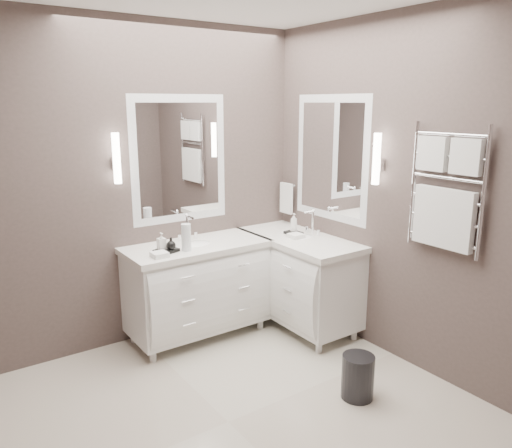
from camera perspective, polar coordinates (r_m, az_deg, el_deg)
floor at (r=3.51m, az=-3.20°, el=-21.73°), size 3.20×3.00×0.01m
wall_back at (r=4.27m, az=-14.15°, el=4.15°), size 3.20×0.01×2.70m
wall_front at (r=1.88m, az=21.36°, el=-8.41°), size 3.20×0.01×2.70m
wall_right at (r=4.00m, az=16.52°, el=3.36°), size 0.01×3.00×2.70m
vanity_back at (r=4.43m, az=-6.71°, el=-6.80°), size 1.24×0.59×0.97m
vanity_right at (r=4.63m, az=4.86°, el=-5.81°), size 0.59×1.24×0.97m
mirror_back at (r=4.41m, az=-8.73°, el=7.31°), size 0.90×0.02×1.10m
mirror_right at (r=4.49m, az=8.56°, el=7.44°), size 0.02×0.90×1.10m
sconce_back at (r=4.12m, az=-15.64°, el=7.13°), size 0.06×0.06×0.40m
sconce_right at (r=4.04m, az=13.60°, el=7.13°), size 0.06×0.06×0.40m
towel_bar_corner at (r=4.94m, az=3.49°, el=3.04°), size 0.03×0.22×0.30m
towel_ladder at (r=3.71m, az=20.83°, el=2.94°), size 0.06×0.58×0.90m
waste_bin at (r=3.73m, az=11.55°, el=-16.73°), size 0.30×0.30×0.32m
amenity_tray_back at (r=4.10m, az=-10.21°, el=-3.02°), size 0.21×0.17×0.03m
amenity_tray_right at (r=4.60m, az=4.32°, el=-1.03°), size 0.12×0.16×0.02m
water_bottle at (r=4.10m, az=-7.97°, el=-1.53°), size 0.10×0.10×0.22m
soap_bottle_a at (r=4.09m, az=-10.76°, el=-1.93°), size 0.06×0.06×0.14m
soap_bottle_b at (r=4.07m, az=-9.69°, el=-2.21°), size 0.10×0.10×0.10m
soap_bottle_c at (r=4.58m, az=4.34°, el=0.15°), size 0.08×0.08×0.17m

